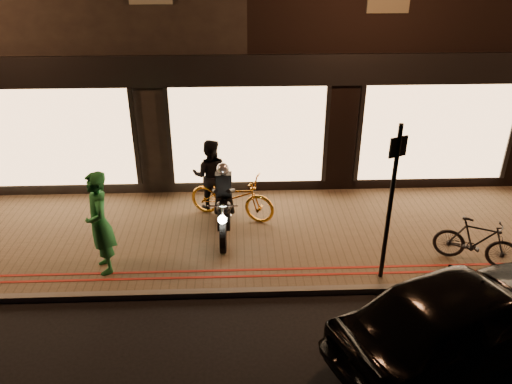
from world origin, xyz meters
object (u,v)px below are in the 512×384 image
person_green (100,223)px  motorcycle (224,208)px  sign_post (391,197)px  parked_car (465,317)px  bicycle_gold (232,196)px

person_green → motorcycle: bearing=95.3°
sign_post → parked_car: 2.27m
bicycle_gold → parked_car: size_ratio=0.46×
bicycle_gold → person_green: person_green is taller
bicycle_gold → person_green: 3.10m
sign_post → bicycle_gold: (-2.78, 2.35, -1.15)m
motorcycle → sign_post: size_ratio=0.65×
motorcycle → person_green: bearing=-150.6°
sign_post → parked_car: (0.70, -1.88, -1.07)m
person_green → parked_car: size_ratio=0.47×
bicycle_gold → parked_car: 5.48m
bicycle_gold → parked_car: parked_car is taller
motorcycle → bicycle_gold: (0.16, 0.69, -0.09)m
bicycle_gold → sign_post: bearing=-108.2°
bicycle_gold → parked_car: (3.49, -4.22, 0.09)m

